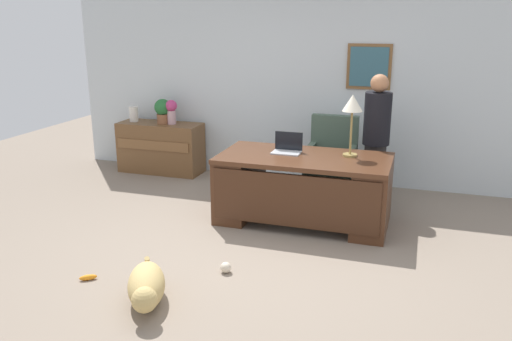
{
  "coord_description": "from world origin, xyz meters",
  "views": [
    {
      "loc": [
        1.59,
        -4.55,
        2.25
      ],
      "look_at": [
        0.01,
        0.3,
        0.75
      ],
      "focal_mm": 36.8,
      "sensor_mm": 36.0,
      "label": 1
    }
  ],
  "objects_px": {
    "vase_with_flowers": "(171,110)",
    "vase_empty": "(134,114)",
    "armchair": "(331,161)",
    "laptop": "(287,147)",
    "potted_plant": "(163,110)",
    "dog_toy_ball": "(226,267)",
    "credenza": "(161,148)",
    "dog_lying": "(146,286)",
    "person_standing": "(376,140)",
    "desk_lamp": "(352,107)",
    "dog_toy_bone": "(88,277)",
    "desk": "(303,187)"
  },
  "relations": [
    {
      "from": "desk",
      "to": "desk_lamp",
      "type": "height_order",
      "value": "desk_lamp"
    },
    {
      "from": "desk",
      "to": "desk_lamp",
      "type": "bearing_deg",
      "value": 21.51
    },
    {
      "from": "potted_plant",
      "to": "dog_toy_ball",
      "type": "height_order",
      "value": "potted_plant"
    },
    {
      "from": "dog_lying",
      "to": "dog_toy_bone",
      "type": "distance_m",
      "value": 0.74
    },
    {
      "from": "desk",
      "to": "laptop",
      "type": "distance_m",
      "value": 0.48
    },
    {
      "from": "armchair",
      "to": "dog_toy_bone",
      "type": "relative_size",
      "value": 6.74
    },
    {
      "from": "desk",
      "to": "dog_toy_ball",
      "type": "xyz_separation_m",
      "value": [
        -0.38,
        -1.43,
        -0.37
      ]
    },
    {
      "from": "desk_lamp",
      "to": "dog_toy_bone",
      "type": "bearing_deg",
      "value": -132.79
    },
    {
      "from": "desk",
      "to": "dog_toy_bone",
      "type": "bearing_deg",
      "value": -127.56
    },
    {
      "from": "dog_toy_ball",
      "to": "armchair",
      "type": "bearing_deg",
      "value": 77.82
    },
    {
      "from": "person_standing",
      "to": "vase_with_flowers",
      "type": "distance_m",
      "value": 3.02
    },
    {
      "from": "person_standing",
      "to": "dog_toy_bone",
      "type": "relative_size",
      "value": 10.46
    },
    {
      "from": "vase_with_flowers",
      "to": "credenza",
      "type": "bearing_deg",
      "value": -179.59
    },
    {
      "from": "desk_lamp",
      "to": "dog_lying",
      "type": "bearing_deg",
      "value": -118.71
    },
    {
      "from": "credenza",
      "to": "vase_empty",
      "type": "xyz_separation_m",
      "value": [
        -0.43,
        0.0,
        0.48
      ]
    },
    {
      "from": "person_standing",
      "to": "potted_plant",
      "type": "relative_size",
      "value": 4.47
    },
    {
      "from": "armchair",
      "to": "vase_empty",
      "type": "bearing_deg",
      "value": 173.63
    },
    {
      "from": "credenza",
      "to": "vase_with_flowers",
      "type": "distance_m",
      "value": 0.61
    },
    {
      "from": "dog_toy_bone",
      "to": "dog_lying",
      "type": "bearing_deg",
      "value": -15.45
    },
    {
      "from": "desk",
      "to": "credenza",
      "type": "height_order",
      "value": "desk"
    },
    {
      "from": "desk_lamp",
      "to": "dog_toy_bone",
      "type": "xyz_separation_m",
      "value": [
        -1.97,
        -2.13,
        -1.29
      ]
    },
    {
      "from": "potted_plant",
      "to": "armchair",
      "type": "bearing_deg",
      "value": -7.57
    },
    {
      "from": "vase_empty",
      "to": "dog_toy_ball",
      "type": "relative_size",
      "value": 2.25
    },
    {
      "from": "armchair",
      "to": "laptop",
      "type": "height_order",
      "value": "armchair"
    },
    {
      "from": "laptop",
      "to": "dog_toy_bone",
      "type": "height_order",
      "value": "laptop"
    },
    {
      "from": "vase_with_flowers",
      "to": "potted_plant",
      "type": "bearing_deg",
      "value": 180.0
    },
    {
      "from": "potted_plant",
      "to": "laptop",
      "type": "bearing_deg",
      "value": -28.51
    },
    {
      "from": "laptop",
      "to": "vase_with_flowers",
      "type": "height_order",
      "value": "vase_with_flowers"
    },
    {
      "from": "desk",
      "to": "person_standing",
      "type": "distance_m",
      "value": 1.16
    },
    {
      "from": "desk",
      "to": "dog_lying",
      "type": "relative_size",
      "value": 2.6
    },
    {
      "from": "desk",
      "to": "potted_plant",
      "type": "distance_m",
      "value": 2.81
    },
    {
      "from": "credenza",
      "to": "vase_empty",
      "type": "distance_m",
      "value": 0.64
    },
    {
      "from": "desk_lamp",
      "to": "potted_plant",
      "type": "xyz_separation_m",
      "value": [
        -2.9,
        1.14,
        -0.37
      ]
    },
    {
      "from": "credenza",
      "to": "dog_lying",
      "type": "relative_size",
      "value": 1.71
    },
    {
      "from": "desk",
      "to": "vase_with_flowers",
      "type": "relative_size",
      "value": 5.36
    },
    {
      "from": "credenza",
      "to": "person_standing",
      "type": "height_order",
      "value": "person_standing"
    },
    {
      "from": "dog_toy_bone",
      "to": "armchair",
      "type": "bearing_deg",
      "value": 60.86
    },
    {
      "from": "armchair",
      "to": "desk_lamp",
      "type": "xyz_separation_m",
      "value": [
        0.34,
        -0.8,
        0.84
      ]
    },
    {
      "from": "person_standing",
      "to": "dog_lying",
      "type": "height_order",
      "value": "person_standing"
    },
    {
      "from": "dog_lying",
      "to": "dog_toy_ball",
      "type": "xyz_separation_m",
      "value": [
        0.41,
        0.7,
        -0.11
      ]
    },
    {
      "from": "desk",
      "to": "dog_toy_ball",
      "type": "distance_m",
      "value": 1.52
    },
    {
      "from": "person_standing",
      "to": "vase_with_flowers",
      "type": "relative_size",
      "value": 4.57
    },
    {
      "from": "dog_lying",
      "to": "desk_lamp",
      "type": "distance_m",
      "value": 2.89
    },
    {
      "from": "dog_lying",
      "to": "dog_toy_ball",
      "type": "distance_m",
      "value": 0.82
    },
    {
      "from": "person_standing",
      "to": "desk_lamp",
      "type": "distance_m",
      "value": 0.83
    },
    {
      "from": "vase_with_flowers",
      "to": "vase_empty",
      "type": "height_order",
      "value": "vase_with_flowers"
    },
    {
      "from": "credenza",
      "to": "vase_with_flowers",
      "type": "xyz_separation_m",
      "value": [
        0.2,
        0.0,
        0.57
      ]
    },
    {
      "from": "laptop",
      "to": "vase_with_flowers",
      "type": "distance_m",
      "value": 2.38
    },
    {
      "from": "credenza",
      "to": "dog_toy_bone",
      "type": "xyz_separation_m",
      "value": [
        0.99,
        -3.27,
        -0.35
      ]
    },
    {
      "from": "armchair",
      "to": "dog_lying",
      "type": "height_order",
      "value": "armchair"
    }
  ]
}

